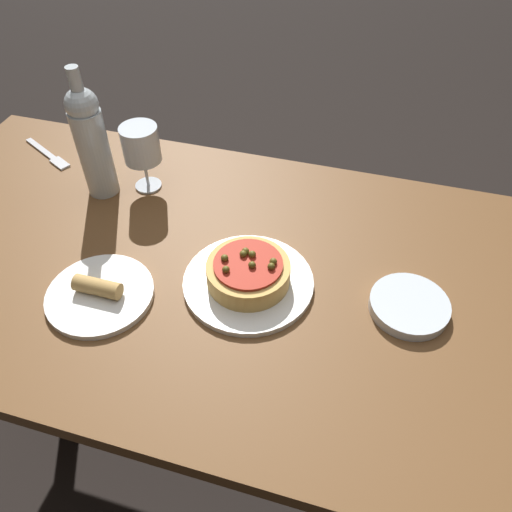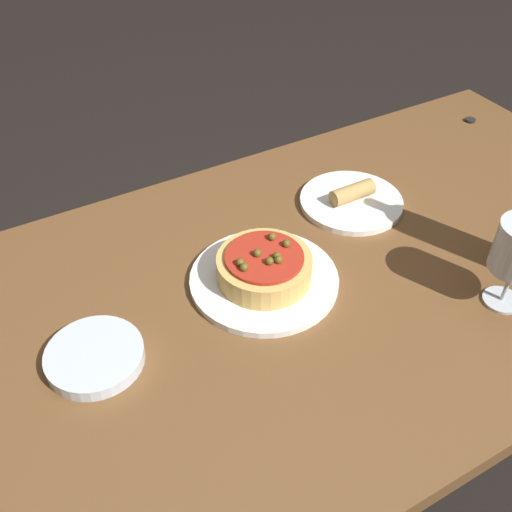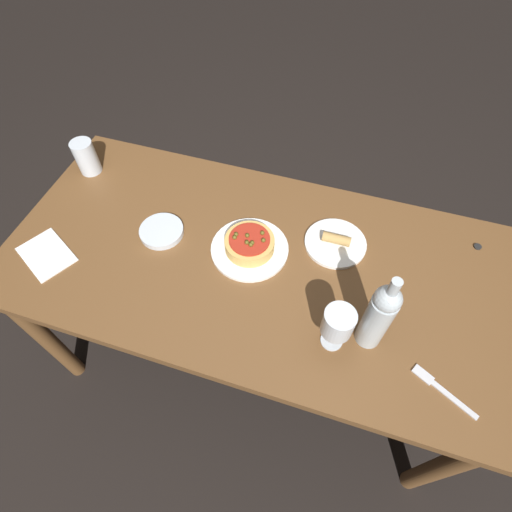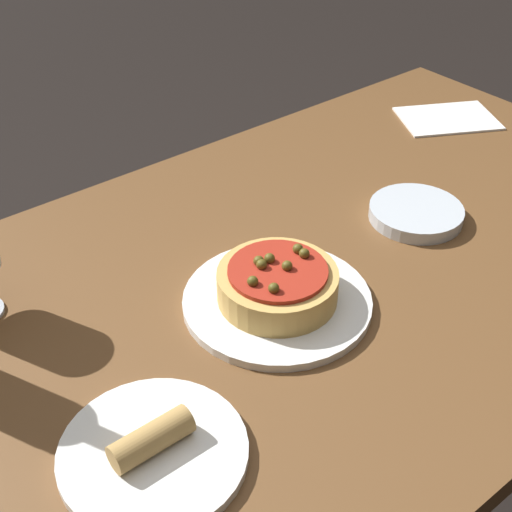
{
  "view_description": "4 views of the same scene",
  "coord_description": "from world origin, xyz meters",
  "px_view_note": "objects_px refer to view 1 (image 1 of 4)",
  "views": [
    {
      "loc": [
        0.21,
        -0.63,
        1.46
      ],
      "look_at": [
        0.04,
        -0.03,
        0.83
      ],
      "focal_mm": 35.0,
      "sensor_mm": 36.0,
      "label": 1
    },
    {
      "loc": [
        0.39,
        0.59,
        1.44
      ],
      "look_at": [
        0.01,
        -0.07,
        0.77
      ],
      "focal_mm": 42.0,
      "sensor_mm": 36.0,
      "label": 2
    },
    {
      "loc": [
        -0.22,
        0.68,
        1.78
      ],
      "look_at": [
        -0.02,
        0.02,
        0.8
      ],
      "focal_mm": 28.0,
      "sensor_mm": 36.0,
      "label": 3
    },
    {
      "loc": [
        -0.45,
        -0.57,
        1.36
      ],
      "look_at": [
        0.03,
        0.02,
        0.79
      ],
      "focal_mm": 50.0,
      "sensor_mm": 36.0,
      "label": 4
    }
  ],
  "objects_px": {
    "wine_bottle": "(91,140)",
    "side_plate": "(100,293)",
    "fork": "(49,155)",
    "dinner_plate": "(248,282)",
    "wine_glass": "(141,146)",
    "dining_table": "(243,299)",
    "pizza": "(248,272)",
    "side_bowl": "(409,306)"
  },
  "relations": [
    {
      "from": "pizza",
      "to": "side_bowl",
      "type": "xyz_separation_m",
      "value": [
        0.3,
        0.02,
        -0.02
      ]
    },
    {
      "from": "wine_glass",
      "to": "side_plate",
      "type": "distance_m",
      "value": 0.35
    },
    {
      "from": "dinner_plate",
      "to": "side_plate",
      "type": "distance_m",
      "value": 0.28
    },
    {
      "from": "wine_glass",
      "to": "side_plate",
      "type": "height_order",
      "value": "wine_glass"
    },
    {
      "from": "dinner_plate",
      "to": "side_plate",
      "type": "height_order",
      "value": "side_plate"
    },
    {
      "from": "dining_table",
      "to": "side_bowl",
      "type": "relative_size",
      "value": 11.03
    },
    {
      "from": "wine_bottle",
      "to": "dining_table",
      "type": "bearing_deg",
      "value": -22.08
    },
    {
      "from": "wine_glass",
      "to": "dinner_plate",
      "type": "bearing_deg",
      "value": -36.19
    },
    {
      "from": "dinner_plate",
      "to": "side_bowl",
      "type": "xyz_separation_m",
      "value": [
        0.3,
        0.02,
        0.0
      ]
    },
    {
      "from": "wine_glass",
      "to": "side_plate",
      "type": "bearing_deg",
      "value": -80.7
    },
    {
      "from": "side_bowl",
      "to": "fork",
      "type": "height_order",
      "value": "side_bowl"
    },
    {
      "from": "wine_bottle",
      "to": "fork",
      "type": "xyz_separation_m",
      "value": [
        -0.2,
        0.09,
        -0.13
      ]
    },
    {
      "from": "wine_bottle",
      "to": "fork",
      "type": "height_order",
      "value": "wine_bottle"
    },
    {
      "from": "fork",
      "to": "side_plate",
      "type": "bearing_deg",
      "value": -19.74
    },
    {
      "from": "dinner_plate",
      "to": "wine_bottle",
      "type": "distance_m",
      "value": 0.46
    },
    {
      "from": "dining_table",
      "to": "side_plate",
      "type": "xyz_separation_m",
      "value": [
        -0.23,
        -0.14,
        0.1
      ]
    },
    {
      "from": "dining_table",
      "to": "pizza",
      "type": "xyz_separation_m",
      "value": [
        0.02,
        -0.03,
        0.12
      ]
    },
    {
      "from": "dining_table",
      "to": "side_bowl",
      "type": "bearing_deg",
      "value": -1.81
    },
    {
      "from": "dining_table",
      "to": "pizza",
      "type": "distance_m",
      "value": 0.13
    },
    {
      "from": "wine_glass",
      "to": "side_plate",
      "type": "relative_size",
      "value": 0.78
    },
    {
      "from": "side_bowl",
      "to": "side_plate",
      "type": "bearing_deg",
      "value": -167.08
    },
    {
      "from": "fork",
      "to": "side_bowl",
      "type": "bearing_deg",
      "value": 12.19
    },
    {
      "from": "pizza",
      "to": "side_plate",
      "type": "distance_m",
      "value": 0.28
    },
    {
      "from": "dining_table",
      "to": "dinner_plate",
      "type": "height_order",
      "value": "dinner_plate"
    },
    {
      "from": "pizza",
      "to": "side_plate",
      "type": "bearing_deg",
      "value": -157.71
    },
    {
      "from": "dining_table",
      "to": "side_plate",
      "type": "height_order",
      "value": "side_plate"
    },
    {
      "from": "dining_table",
      "to": "wine_glass",
      "type": "height_order",
      "value": "wine_glass"
    },
    {
      "from": "dinner_plate",
      "to": "pizza",
      "type": "bearing_deg",
      "value": 94.42
    },
    {
      "from": "side_bowl",
      "to": "fork",
      "type": "bearing_deg",
      "value": 164.45
    },
    {
      "from": "dining_table",
      "to": "wine_bottle",
      "type": "bearing_deg",
      "value": 157.92
    },
    {
      "from": "wine_bottle",
      "to": "side_plate",
      "type": "distance_m",
      "value": 0.35
    },
    {
      "from": "dinner_plate",
      "to": "wine_glass",
      "type": "height_order",
      "value": "wine_glass"
    },
    {
      "from": "dinner_plate",
      "to": "side_bowl",
      "type": "bearing_deg",
      "value": 4.23
    },
    {
      "from": "pizza",
      "to": "side_bowl",
      "type": "distance_m",
      "value": 0.3
    },
    {
      "from": "wine_glass",
      "to": "fork",
      "type": "distance_m",
      "value": 0.31
    },
    {
      "from": "wine_glass",
      "to": "fork",
      "type": "bearing_deg",
      "value": 171.26
    },
    {
      "from": "fork",
      "to": "dining_table",
      "type": "bearing_deg",
      "value": 5.25
    },
    {
      "from": "side_bowl",
      "to": "side_plate",
      "type": "xyz_separation_m",
      "value": [
        -0.55,
        -0.13,
        -0.0
      ]
    },
    {
      "from": "side_bowl",
      "to": "dining_table",
      "type": "bearing_deg",
      "value": 178.19
    },
    {
      "from": "pizza",
      "to": "wine_bottle",
      "type": "relative_size",
      "value": 0.53
    },
    {
      "from": "wine_glass",
      "to": "wine_bottle",
      "type": "xyz_separation_m",
      "value": [
        -0.09,
        -0.04,
        0.02
      ]
    },
    {
      "from": "wine_glass",
      "to": "wine_bottle",
      "type": "height_order",
      "value": "wine_bottle"
    }
  ]
}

